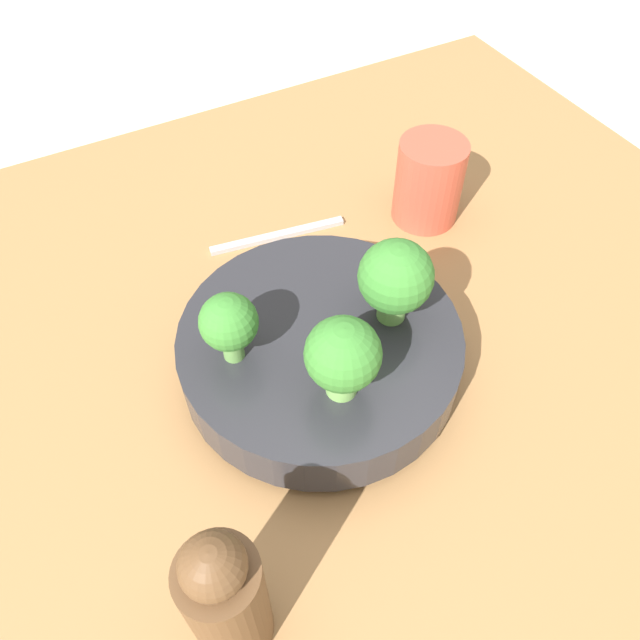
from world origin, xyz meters
The scene contains 9 objects.
ground_plane centered at (0.00, 0.00, 0.00)m, with size 6.00×6.00×0.00m, color beige.
table centered at (0.00, 0.00, 0.02)m, with size 1.05×0.90×0.03m.
bowl centered at (0.04, 0.04, 0.07)m, with size 0.26×0.26×0.06m.
broccoli_floret_back centered at (0.05, 0.10, 0.14)m, with size 0.06×0.06×0.08m.
broccoli_floret_left centered at (-0.03, 0.05, 0.14)m, with size 0.07×0.07×0.09m.
broccoli_floret_right centered at (0.12, 0.02, 0.14)m, with size 0.05×0.05×0.07m.
cup centered at (-0.19, -0.11, 0.08)m, with size 0.08×0.08×0.10m.
pepper_mill centered at (0.20, 0.22, 0.11)m, with size 0.06×0.06×0.16m.
fork centered at (-0.01, -0.16, 0.04)m, with size 0.16×0.04×0.01m.
Camera 1 is at (0.20, 0.35, 0.54)m, focal length 35.00 mm.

